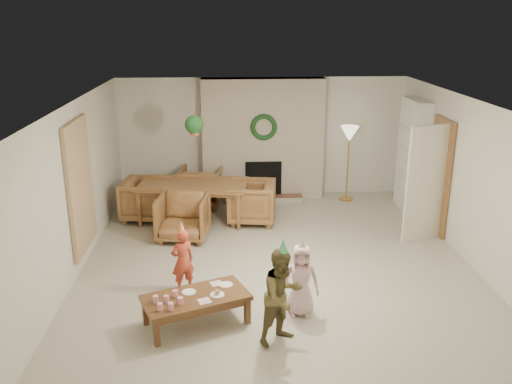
{
  "coord_description": "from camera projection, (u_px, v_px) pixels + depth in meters",
  "views": [
    {
      "loc": [
        -0.74,
        -7.66,
        3.69
      ],
      "look_at": [
        -0.3,
        0.4,
        1.05
      ],
      "focal_mm": 37.91,
      "sensor_mm": 36.0,
      "label": 1
    }
  ],
  "objects": [
    {
      "name": "floor",
      "position": [
        276.0,
        263.0,
        8.46
      ],
      "size": [
        7.0,
        7.0,
        0.0
      ],
      "primitive_type": "plane",
      "color": "#B7B29E",
      "rests_on": "ground"
    },
    {
      "name": "ceiling",
      "position": [
        279.0,
        104.0,
        7.68
      ],
      "size": [
        7.0,
        7.0,
        0.0
      ],
      "primitive_type": "plane",
      "rotation": [
        3.14,
        0.0,
        0.0
      ],
      "color": "white",
      "rests_on": "wall_back"
    },
    {
      "name": "wall_back",
      "position": [
        262.0,
        137.0,
        11.39
      ],
      "size": [
        7.0,
        0.0,
        7.0
      ],
      "primitive_type": "plane",
      "rotation": [
        1.57,
        0.0,
        0.0
      ],
      "color": "silver",
      "rests_on": "floor"
    },
    {
      "name": "wall_front",
      "position": [
        314.0,
        307.0,
        4.75
      ],
      "size": [
        7.0,
        0.0,
        7.0
      ],
      "primitive_type": "plane",
      "rotation": [
        -1.57,
        0.0,
        0.0
      ],
      "color": "silver",
      "rests_on": "floor"
    },
    {
      "name": "wall_left",
      "position": [
        74.0,
        191.0,
        7.91
      ],
      "size": [
        0.0,
        7.0,
        7.0
      ],
      "primitive_type": "plane",
      "rotation": [
        1.57,
        0.0,
        1.57
      ],
      "color": "silver",
      "rests_on": "floor"
    },
    {
      "name": "wall_right",
      "position": [
        473.0,
        184.0,
        8.22
      ],
      "size": [
        0.0,
        7.0,
        7.0
      ],
      "primitive_type": "plane",
      "rotation": [
        1.57,
        0.0,
        -1.57
      ],
      "color": "silver",
      "rests_on": "floor"
    },
    {
      "name": "fireplace_mass",
      "position": [
        263.0,
        139.0,
        11.2
      ],
      "size": [
        2.5,
        0.4,
        2.5
      ],
      "primitive_type": "cube",
      "color": "#4F1614",
      "rests_on": "floor"
    },
    {
      "name": "fireplace_hearth",
      "position": [
        264.0,
        199.0,
        11.24
      ],
      "size": [
        1.6,
        0.3,
        0.12
      ],
      "primitive_type": "cube",
      "color": "#5D2B19",
      "rests_on": "floor"
    },
    {
      "name": "fireplace_firebox",
      "position": [
        263.0,
        179.0,
        11.28
      ],
      "size": [
        0.75,
        0.12,
        0.75
      ],
      "primitive_type": "cube",
      "color": "black",
      "rests_on": "floor"
    },
    {
      "name": "fireplace_wreath",
      "position": [
        264.0,
        127.0,
        10.89
      ],
      "size": [
        0.54,
        0.1,
        0.54
      ],
      "primitive_type": "torus",
      "rotation": [
        1.57,
        0.0,
        0.0
      ],
      "color": "#163C1C",
      "rests_on": "fireplace_mass"
    },
    {
      "name": "floor_lamp_base",
      "position": [
        346.0,
        199.0,
        11.39
      ],
      "size": [
        0.29,
        0.29,
        0.03
      ],
      "primitive_type": "cylinder",
      "color": "gold",
      "rests_on": "floor"
    },
    {
      "name": "floor_lamp_post",
      "position": [
        348.0,
        166.0,
        11.17
      ],
      "size": [
        0.03,
        0.03,
        1.41
      ],
      "primitive_type": "cylinder",
      "color": "gold",
      "rests_on": "floor"
    },
    {
      "name": "floor_lamp_shade",
      "position": [
        350.0,
        134.0,
        10.96
      ],
      "size": [
        0.38,
        0.38,
        0.31
      ],
      "primitive_type": "cone",
      "rotation": [
        3.14,
        0.0,
        0.0
      ],
      "color": "beige",
      "rests_on": "floor_lamp_post"
    },
    {
      "name": "bookshelf_carcass",
      "position": [
        413.0,
        156.0,
        10.44
      ],
      "size": [
        0.3,
        1.0,
        2.2
      ],
      "primitive_type": "cube",
      "color": "white",
      "rests_on": "floor"
    },
    {
      "name": "bookshelf_shelf_a",
      "position": [
        409.0,
        188.0,
        10.64
      ],
      "size": [
        0.3,
        0.92,
        0.03
      ],
      "primitive_type": "cube",
      "color": "white",
      "rests_on": "bookshelf_carcass"
    },
    {
      "name": "bookshelf_shelf_b",
      "position": [
        410.0,
        169.0,
        10.52
      ],
      "size": [
        0.3,
        0.92,
        0.03
      ],
      "primitive_type": "cube",
      "color": "white",
      "rests_on": "bookshelf_carcass"
    },
    {
      "name": "bookshelf_shelf_c",
      "position": [
        412.0,
        149.0,
        10.4
      ],
      "size": [
        0.3,
        0.92,
        0.03
      ],
      "primitive_type": "cube",
      "color": "white",
      "rests_on": "bookshelf_carcass"
    },
    {
      "name": "bookshelf_shelf_d",
      "position": [
        414.0,
        128.0,
        10.27
      ],
      "size": [
        0.3,
        0.92,
        0.03
      ],
      "primitive_type": "cube",
      "color": "white",
      "rests_on": "bookshelf_carcass"
    },
    {
      "name": "books_row_lower",
      "position": [
        411.0,
        184.0,
        10.46
      ],
      "size": [
        0.2,
        0.4,
        0.24
      ],
      "primitive_type": "cube",
      "color": "maroon",
      "rests_on": "bookshelf_shelf_a"
    },
    {
      "name": "books_row_mid",
      "position": [
        409.0,
        161.0,
        10.52
      ],
      "size": [
        0.2,
        0.44,
        0.24
      ],
      "primitive_type": "cube",
      "color": "#284494",
      "rests_on": "bookshelf_shelf_b"
    },
    {
      "name": "books_row_upper",
      "position": [
        414.0,
        143.0,
        10.26
      ],
      "size": [
        0.2,
        0.36,
        0.22
      ],
      "primitive_type": "cube",
      "color": "gold",
      "rests_on": "bookshelf_shelf_c"
    },
    {
      "name": "door_frame",
      "position": [
        440.0,
        176.0,
        9.43
      ],
      "size": [
        0.05,
        0.86,
        2.04
      ],
      "primitive_type": "cube",
      "color": "brown",
      "rests_on": "floor"
    },
    {
      "name": "door_leaf",
      "position": [
        426.0,
        184.0,
        9.06
      ],
      "size": [
        0.77,
        0.32,
        2.0
      ],
      "primitive_type": "cube",
      "rotation": [
        0.0,
        0.0,
        -1.22
      ],
      "color": "beige",
      "rests_on": "floor"
    },
    {
      "name": "curtain_panel",
      "position": [
        80.0,
        186.0,
        8.11
      ],
      "size": [
        0.06,
        1.2,
        2.0
      ],
      "primitive_type": "cube",
      "color": "beige",
      "rests_on": "wall_left"
    },
    {
      "name": "dining_table",
      "position": [
        193.0,
        202.0,
        10.14
      ],
      "size": [
        2.14,
        1.38,
        0.71
      ],
      "primitive_type": "imported",
      "rotation": [
        0.0,
        0.0,
        -0.13
      ],
      "color": "brown",
      "rests_on": "floor"
    },
    {
      "name": "dining_chair_near",
      "position": [
        183.0,
        217.0,
        9.29
      ],
      "size": [
        0.94,
        0.96,
        0.78
      ],
      "primitive_type": "imported",
      "rotation": [
        0.0,
        0.0,
        -0.13
      ],
      "color": "brown",
      "rests_on": "floor"
    },
    {
      "name": "dining_chair_far",
      "position": [
        201.0,
        186.0,
        10.97
      ],
      "size": [
        0.94,
        0.96,
        0.78
      ],
      "primitive_type": "imported",
      "rotation": [
        0.0,
        0.0,
        3.01
      ],
      "color": "brown",
      "rests_on": "floor"
    },
    {
      "name": "dining_chair_left",
      "position": [
        147.0,
        199.0,
        10.19
      ],
      "size": [
        0.96,
        0.94,
        0.78
      ],
      "primitive_type": "imported",
      "rotation": [
        0.0,
        0.0,
        1.44
      ],
      "color": "brown",
      "rests_on": "floor"
    },
    {
      "name": "dining_chair_right",
      "position": [
        252.0,
        202.0,
        10.05
      ],
      "size": [
        0.96,
        0.94,
        0.78
      ],
      "primitive_type": "imported",
      "rotation": [
        0.0,
        0.0,
        -1.7
      ],
      "color": "brown",
      "rests_on": "floor"
    },
    {
      "name": "hanging_plant_cord",
      "position": [
        194.0,
        111.0,
        9.15
      ],
      "size": [
        0.01,
        0.01,
        0.7
      ],
      "primitive_type": "cylinder",
      "color": "tan",
      "rests_on": "ceiling"
    },
    {
      "name": "hanging_plant_pot",
      "position": [
        194.0,
        132.0,
        9.25
      ],
      "size": [
        0.16,
        0.16,
        0.12
      ],
      "primitive_type": "cylinder",
      "color": "brown",
      "rests_on": "hanging_plant_cord"
    },
    {
      "name": "hanging_plant_foliage",
      "position": [
        194.0,
        125.0,
        9.22
      ],
      "size": [
        0.32,
        0.32,
        0.32
      ],
      "primitive_type": "sphere",
      "color": "#17461D",
      "rests_on": "hanging_plant_pot"
    },
    {
      "name": "coffee_table_top",
      "position": [
        196.0,
        298.0,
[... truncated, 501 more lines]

